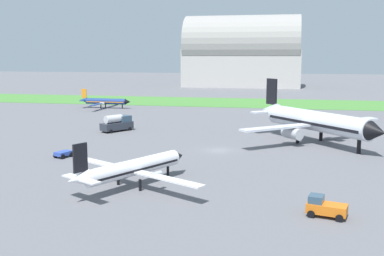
# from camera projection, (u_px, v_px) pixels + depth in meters

# --- Properties ---
(ground_plane) EXTENTS (600.00, 600.00, 0.00)m
(ground_plane) POSITION_uv_depth(u_px,v_px,m) (218.00, 150.00, 71.79)
(ground_plane) COLOR slate
(grass_taxiway_strip) EXTENTS (360.00, 28.00, 0.08)m
(grass_taxiway_strip) POSITION_uv_depth(u_px,v_px,m) (252.00, 103.00, 142.05)
(grass_taxiway_strip) COLOR #478438
(grass_taxiway_strip) RESTS_ON ground_plane
(airplane_midfield_jet) EXTENTS (23.98, 24.53, 10.43)m
(airplane_midfield_jet) POSITION_uv_depth(u_px,v_px,m) (314.00, 121.00, 77.27)
(airplane_midfield_jet) COLOR silver
(airplane_midfield_jet) RESTS_ON ground_plane
(airplane_taxiing_turboprop) EXTENTS (15.30, 17.90, 5.37)m
(airplane_taxiing_turboprop) POSITION_uv_depth(u_px,v_px,m) (105.00, 101.00, 128.01)
(airplane_taxiing_turboprop) COLOR navy
(airplane_taxiing_turboprop) RESTS_ON ground_plane
(airplane_foreground_turboprop) EXTENTS (18.49, 16.10, 6.10)m
(airplane_foreground_turboprop) POSITION_uv_depth(u_px,v_px,m) (132.00, 168.00, 51.66)
(airplane_foreground_turboprop) COLOR white
(airplane_foreground_turboprop) RESTS_ON ground_plane
(pushback_tug_near_gate) EXTENTS (3.93, 2.77, 1.95)m
(pushback_tug_near_gate) POSITION_uv_depth(u_px,v_px,m) (325.00, 207.00, 42.29)
(pushback_tug_near_gate) COLOR orange
(pushback_tug_near_gate) RESTS_ON ground_plane
(fuel_truck_midfield) EXTENTS (5.57, 6.75, 3.29)m
(fuel_truck_midfield) POSITION_uv_depth(u_px,v_px,m) (117.00, 123.00, 89.53)
(fuel_truck_midfield) COLOR #2D333D
(fuel_truck_midfield) RESTS_ON ground_plane
(baggage_cart_by_runway) EXTENTS (2.47, 2.84, 0.90)m
(baggage_cart_by_runway) POSITION_uv_depth(u_px,v_px,m) (63.00, 154.00, 66.75)
(baggage_cart_by_runway) COLOR #334FB2
(baggage_cart_by_runway) RESTS_ON ground_plane
(hangar_distant) EXTENTS (53.85, 26.62, 33.06)m
(hangar_distant) POSITION_uv_depth(u_px,v_px,m) (242.00, 53.00, 213.44)
(hangar_distant) COLOR #BCB7B2
(hangar_distant) RESTS_ON ground_plane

